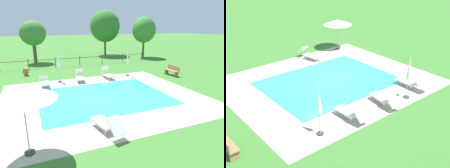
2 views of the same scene
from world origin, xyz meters
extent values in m
plane|color=#3D752D|center=(0.00, 0.00, 0.00)|extent=(160.00, 160.00, 0.00)
cube|color=#B2A893|center=(0.00, 0.00, 0.00)|extent=(12.00, 10.13, 0.01)
cube|color=#38C6D1|center=(0.00, 0.00, 0.01)|extent=(7.81, 5.94, 0.01)
cube|color=#C0B59F|center=(0.00, 3.09, 0.01)|extent=(8.29, 0.24, 0.01)
cube|color=#C0B59F|center=(0.00, -3.09, 0.01)|extent=(8.29, 0.24, 0.01)
cube|color=#C0B59F|center=(4.02, 0.00, 0.01)|extent=(0.24, 5.94, 0.01)
cube|color=#C0B59F|center=(-4.02, 0.00, 0.01)|extent=(0.24, 5.94, 0.01)
cube|color=white|center=(1.89, 3.83, 0.32)|extent=(0.65, 1.32, 0.07)
cube|color=white|center=(1.86, 4.78, 0.61)|extent=(0.62, 0.67, 0.64)
cube|color=silver|center=(1.89, 3.83, 0.26)|extent=(0.62, 1.29, 0.04)
cylinder|color=silver|center=(2.16, 3.29, 0.14)|extent=(0.04, 0.04, 0.28)
cylinder|color=silver|center=(1.65, 3.27, 0.14)|extent=(0.04, 0.04, 0.28)
cylinder|color=silver|center=(2.12, 4.39, 0.14)|extent=(0.04, 0.04, 0.28)
cylinder|color=silver|center=(1.62, 4.37, 0.14)|extent=(0.04, 0.04, 0.28)
cube|color=white|center=(-3.21, 3.50, 0.32)|extent=(0.61, 1.30, 0.07)
cube|color=white|center=(-3.22, 4.51, 0.53)|extent=(0.61, 0.77, 0.48)
cube|color=silver|center=(-3.21, 3.50, 0.26)|extent=(0.58, 1.28, 0.04)
cylinder|color=silver|center=(-2.95, 2.95, 0.14)|extent=(0.04, 0.04, 0.28)
cylinder|color=silver|center=(-3.46, 2.94, 0.14)|extent=(0.04, 0.04, 0.28)
cylinder|color=silver|center=(-2.96, 4.05, 0.14)|extent=(0.04, 0.04, 0.28)
cylinder|color=silver|center=(-3.47, 4.05, 0.14)|extent=(0.04, 0.04, 0.28)
cube|color=white|center=(-0.50, 3.91, 0.32)|extent=(0.79, 1.37, 0.07)
cube|color=white|center=(-0.36, 4.87, 0.58)|extent=(0.70, 0.77, 0.59)
cube|color=silver|center=(-0.50, 3.91, 0.26)|extent=(0.75, 1.34, 0.04)
cylinder|color=silver|center=(-0.33, 3.32, 0.14)|extent=(0.04, 0.04, 0.28)
cylinder|color=silver|center=(-0.84, 3.40, 0.14)|extent=(0.04, 0.04, 0.28)
cylinder|color=silver|center=(-0.17, 4.42, 0.14)|extent=(0.04, 0.04, 0.28)
cylinder|color=silver|center=(-0.67, 4.49, 0.14)|extent=(0.04, 0.04, 0.28)
cube|color=white|center=(-1.45, -3.78, 0.32)|extent=(0.84, 1.39, 0.07)
cube|color=white|center=(-1.26, -4.73, 0.58)|extent=(0.72, 0.80, 0.58)
cube|color=silver|center=(-1.45, -3.78, 0.26)|extent=(0.80, 1.36, 0.04)
cylinder|color=silver|center=(-1.80, -3.28, 0.14)|extent=(0.04, 0.04, 0.28)
cylinder|color=silver|center=(-1.30, -3.18, 0.14)|extent=(0.04, 0.04, 0.28)
cylinder|color=silver|center=(-1.59, -4.37, 0.14)|extent=(0.04, 0.04, 0.28)
cylinder|color=silver|center=(-1.09, -4.27, 0.14)|extent=(0.04, 0.04, 0.28)
cylinder|color=#383838|center=(-4.43, -4.41, 0.04)|extent=(0.36, 0.36, 0.08)
cylinder|color=#B2B5B7|center=(-4.43, -4.41, 1.19)|extent=(0.04, 0.04, 2.39)
cone|color=white|center=(-4.43, -4.41, 2.22)|extent=(2.22, 2.22, 0.38)
sphere|color=white|center=(-4.43, -4.41, 2.42)|extent=(0.06, 0.06, 0.06)
cylinder|color=#383838|center=(-2.02, 4.46, 0.04)|extent=(0.32, 0.32, 0.08)
cylinder|color=#B2B5B7|center=(-2.02, 4.46, 0.57)|extent=(0.04, 0.04, 1.13)
cone|color=white|center=(-2.02, 4.46, 1.76)|extent=(0.29, 0.29, 1.26)
sphere|color=white|center=(-2.02, 4.46, 2.41)|extent=(0.05, 0.05, 0.05)
cylinder|color=#383838|center=(3.80, 4.20, 0.04)|extent=(0.32, 0.32, 0.08)
cylinder|color=#B2B5B7|center=(3.80, 4.20, 0.56)|extent=(0.04, 0.04, 1.11)
cone|color=white|center=(3.80, 4.20, 1.74)|extent=(0.22, 0.22, 1.26)
sphere|color=white|center=(3.80, 4.20, 2.40)|extent=(0.05, 0.05, 0.05)
cube|color=#937047|center=(7.49, 2.83, 0.44)|extent=(0.46, 1.51, 0.06)
cube|color=#937047|center=(7.48, 3.47, 0.21)|extent=(0.40, 0.07, 0.41)
camera|label=1|loc=(-4.13, -11.07, 4.32)|focal=32.08mm
camera|label=2|loc=(10.46, 13.40, 7.88)|focal=48.29mm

